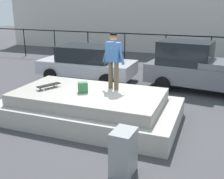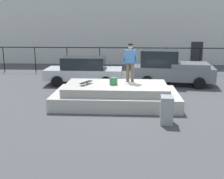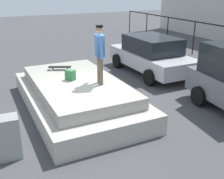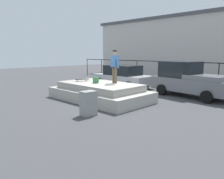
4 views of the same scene
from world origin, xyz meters
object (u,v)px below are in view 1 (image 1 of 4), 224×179
backpack (83,87)px  car_grey_pickup_mid (200,68)px  skateboard (49,85)px  car_silver_sedan_near (87,63)px  utility_box (123,152)px  skateboarder (113,57)px

backpack → car_grey_pickup_mid: car_grey_pickup_mid is taller
skateboard → backpack: bearing=-0.3°
car_silver_sedan_near → utility_box: size_ratio=4.49×
backpack → car_silver_sedan_near: (-1.99, 4.37, -0.24)m
skateboard → backpack: backpack is taller
backpack → car_silver_sedan_near: 4.81m
skateboard → car_silver_sedan_near: (-0.79, 4.36, -0.18)m
skateboarder → car_grey_pickup_mid: skateboarder is taller
skateboarder → car_silver_sedan_near: bearing=126.5°
backpack → car_grey_pickup_mid: bearing=20.9°
backpack → skateboard: bearing=145.2°
skateboard → backpack: 1.20m
car_silver_sedan_near → car_grey_pickup_mid: (5.07, 0.10, 0.15)m
skateboard → utility_box: (3.23, -2.20, -0.52)m
car_grey_pickup_mid → skateboarder: bearing=-122.0°
car_grey_pickup_mid → utility_box: bearing=-98.9°
skateboarder → backpack: 1.31m
skateboarder → backpack: size_ratio=5.38×
skateboard → utility_box: 3.95m
skateboarder → backpack: (-0.72, -0.69, -0.84)m
skateboarder → backpack: skateboarder is taller
backpack → car_silver_sedan_near: bearing=80.0°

